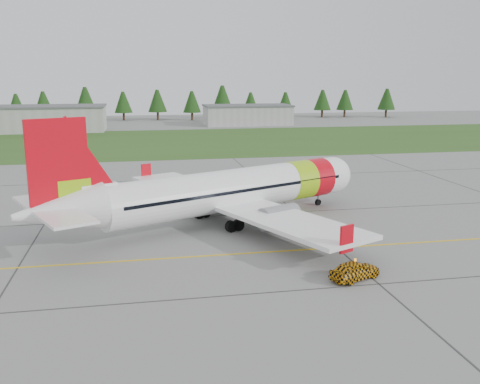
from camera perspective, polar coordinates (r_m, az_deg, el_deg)
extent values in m
plane|color=gray|center=(35.39, -0.46, -10.95)|extent=(320.00, 320.00, 0.00)
cylinder|color=white|center=(51.65, -0.63, 0.27)|extent=(25.76, 14.67, 3.98)
sphere|color=white|center=(60.06, 9.82, 1.82)|extent=(3.98, 3.98, 3.98)
cone|color=white|center=(44.42, -18.75, -1.95)|extent=(8.15, 6.59, 3.98)
cube|color=black|center=(60.22, 10.03, 2.18)|extent=(2.59, 3.09, 0.57)
cylinder|color=#9CD30F|center=(56.61, 6.17, 1.28)|extent=(4.10, 4.79, 4.06)
cylinder|color=red|center=(58.24, 7.97, 1.55)|extent=(3.73, 4.62, 4.06)
cube|color=white|center=(51.61, -1.09, -1.02)|extent=(18.70, 32.01, 0.37)
cube|color=red|center=(64.82, -9.97, 2.08)|extent=(1.19, 0.68, 2.04)
cube|color=red|center=(38.90, 11.31, -4.93)|extent=(1.19, 0.68, 2.04)
cylinder|color=gray|center=(57.12, -3.00, -0.29)|extent=(4.23, 3.48, 2.14)
cylinder|color=gray|center=(48.30, 4.19, -2.68)|extent=(4.23, 3.48, 2.14)
cube|color=red|center=(43.79, -18.81, 2.42)|extent=(4.42, 2.29, 7.75)
cube|color=#9CD30F|center=(44.53, -17.23, -0.26)|extent=(2.59, 1.49, 2.45)
cube|color=white|center=(44.22, -19.41, -1.72)|extent=(7.85, 12.02, 0.22)
cylinder|color=slate|center=(59.16, 8.33, -0.72)|extent=(0.18, 0.18, 1.43)
cylinder|color=black|center=(59.24, 8.32, -1.06)|extent=(0.75, 0.55, 0.69)
cylinder|color=slate|center=(53.66, -3.71, -1.69)|extent=(0.22, 0.22, 1.94)
cylinder|color=black|center=(53.56, -4.07, -2.21)|extent=(1.16, 0.86, 1.06)
cylinder|color=slate|center=(49.05, -0.18, -3.03)|extent=(0.22, 0.22, 1.94)
cylinder|color=black|center=(48.94, -0.57, -3.59)|extent=(1.16, 0.86, 1.06)
imported|color=#FDB00E|center=(38.16, 12.23, -6.35)|extent=(1.84, 1.96, 3.89)
cube|color=#30561E|center=(114.96, -7.88, 5.32)|extent=(320.00, 50.00, 0.03)
cube|color=gold|center=(42.75, -2.41, -6.74)|extent=(120.00, 0.25, 0.02)
cube|color=#A8A8A3|center=(144.42, -20.61, 7.27)|extent=(32.00, 14.00, 6.00)
cube|color=#A8A8A3|center=(153.51, 0.79, 8.17)|extent=(24.00, 12.00, 5.20)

